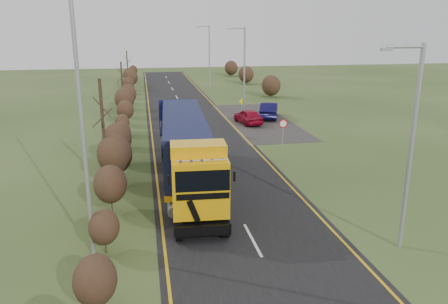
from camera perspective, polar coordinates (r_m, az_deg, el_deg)
name	(u,v)px	position (r m, az deg, el deg)	size (l,w,h in m)	color
ground	(233,204)	(22.41, 1.22, -6.81)	(160.00, 160.00, 0.00)	#2F411C
road	(205,151)	(31.73, -2.44, 0.10)	(8.00, 120.00, 0.02)	black
layby	(257,120)	(42.53, 4.34, 4.15)	(6.00, 18.00, 0.02)	#2A2725
lane_markings	(206,152)	(31.43, -2.36, -0.02)	(7.52, 116.00, 0.01)	#C39112
hedgerow	(118,141)	(29.04, -13.67, 1.44)	(2.24, 102.04, 6.05)	black
lorry	(186,148)	(24.19, -4.98, 0.50)	(2.98, 14.32, 3.96)	black
car_red_hatchback	(248,116)	(40.84, 3.17, 4.66)	(1.64, 4.07, 1.39)	maroon
car_blue_sedan	(269,110)	(43.63, 5.90, 5.44)	(1.65, 4.72, 1.56)	black
streetlight_near	(410,142)	(18.15, 23.10, 1.25)	(1.74, 0.18, 8.14)	#929497
streetlight_mid	(243,68)	(44.24, 2.54, 10.93)	(1.87, 0.18, 8.76)	#929497
streetlight_far	(209,54)	(64.51, -2.03, 12.64)	(1.92, 0.18, 9.01)	#929497
left_pole	(81,115)	(16.71, -18.16, 4.65)	(0.16, 0.16, 11.24)	#929497
speed_sign	(283,129)	(31.96, 7.69, 3.03)	(0.63, 0.10, 2.30)	#929497
warning_board	(242,105)	(44.83, 2.36, 6.14)	(0.67, 0.11, 1.75)	#929497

